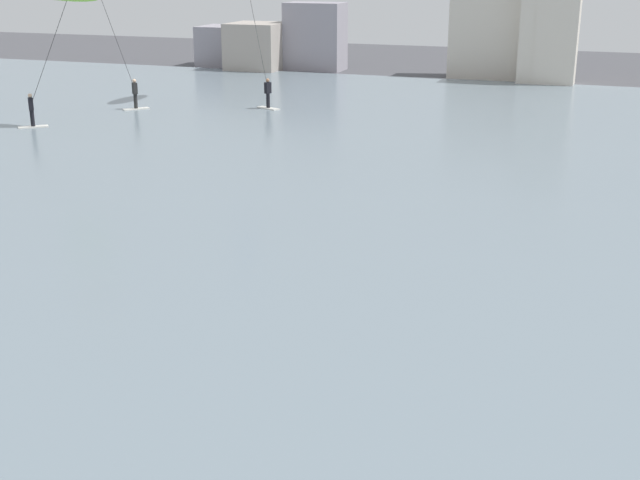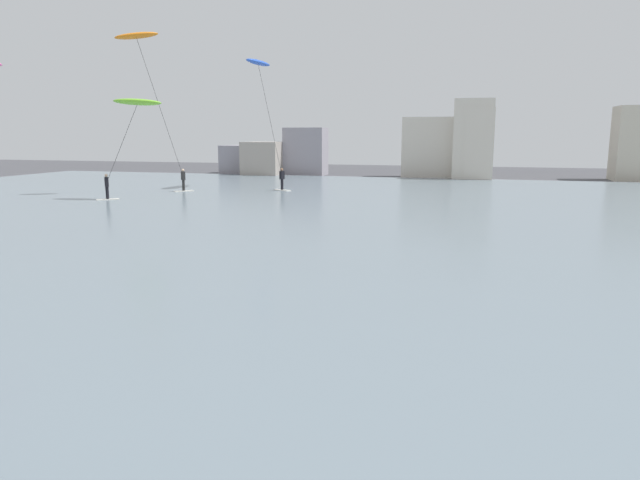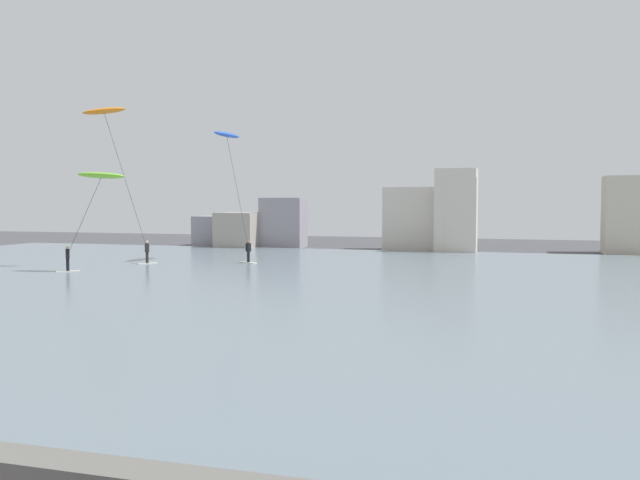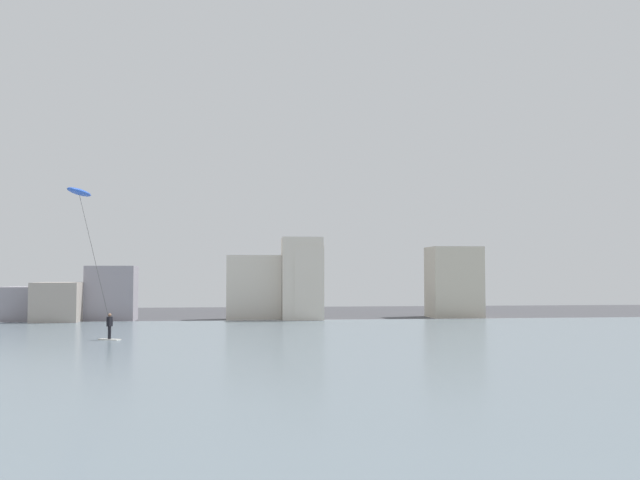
# 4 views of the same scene
# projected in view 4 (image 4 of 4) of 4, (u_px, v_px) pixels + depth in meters

# --- Properties ---
(water_bay) EXTENTS (84.00, 52.00, 0.10)m
(water_bay) POSITION_uv_depth(u_px,v_px,m) (295.00, 362.00, 30.46)
(water_bay) COLOR slate
(water_bay) RESTS_ON ground
(far_shore_buildings) EXTENTS (43.37, 6.22, 7.43)m
(far_shore_buildings) POSITION_uv_depth(u_px,v_px,m) (263.00, 288.00, 58.12)
(far_shore_buildings) COLOR gray
(far_shore_buildings) RESTS_ON ground
(kitesurfer_blue) EXTENTS (3.84, 4.29, 9.73)m
(kitesurfer_blue) POSITION_uv_depth(u_px,v_px,m) (81.00, 201.00, 41.72)
(kitesurfer_blue) COLOR silver
(kitesurfer_blue) RESTS_ON water_bay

